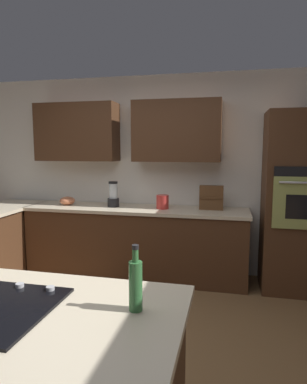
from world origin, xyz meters
TOP-DOWN VIEW (x-y plane):
  - ground_plane at (0.00, 0.00)m, footprint 14.00×14.00m
  - wall_back at (0.07, -2.04)m, footprint 6.00×0.44m
  - lower_cabinets_back at (0.10, -1.72)m, footprint 2.80×0.60m
  - countertop_back at (0.10, -1.72)m, footprint 2.84×0.64m
  - wall_oven at (-1.85, -1.72)m, footprint 0.80×0.66m
  - blender at (0.40, -1.73)m, footprint 0.15×0.15m
  - mixing_bowl at (1.05, -1.73)m, footprint 0.20×0.20m
  - spice_rack at (-0.85, -1.80)m, footprint 0.29×0.11m
  - kettle at (-0.25, -1.73)m, footprint 0.16×0.16m
  - second_bottle at (-0.64, 0.91)m, footprint 0.06×0.06m

SIDE VIEW (x-z plane):
  - ground_plane at x=0.00m, z-range 0.00..0.00m
  - lower_cabinets_back at x=0.10m, z-range 0.00..0.86m
  - countertop_back at x=0.10m, z-range 0.86..0.90m
  - mixing_bowl at x=1.05m, z-range 0.90..1.01m
  - kettle at x=-0.25m, z-range 0.90..1.07m
  - second_bottle at x=-0.64m, z-range 0.87..1.19m
  - wall_oven at x=-1.85m, z-range 0.00..2.07m
  - blender at x=0.40m, z-range 0.88..1.20m
  - spice_rack at x=-0.85m, z-range 0.90..1.20m
  - wall_back at x=0.07m, z-range 0.15..2.75m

